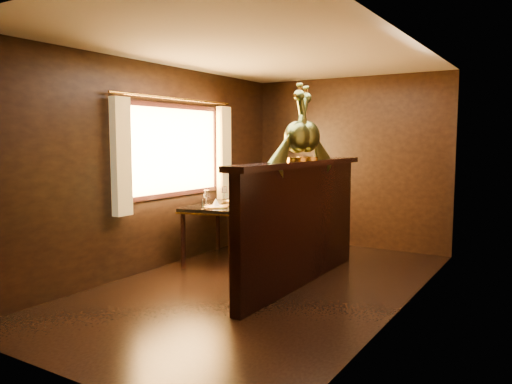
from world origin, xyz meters
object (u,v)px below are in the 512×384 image
Objects in this scene: peacock_left at (297,123)px; peacock_right at (307,123)px; chair_left at (271,216)px; chair_right at (284,213)px; dining_table at (223,209)px.

peacock_right is (0.00, 0.24, 0.01)m from peacock_left.
chair_left is 0.21m from chair_right.
dining_table is 1.06× the size of chair_left.
chair_left is 1.63× the size of peacock_right.
chair_right is at bearing -20.91° from dining_table.
peacock_right is at bearing 90.00° from peacock_left.
chair_right is at bearing 51.81° from chair_left.
peacock_right is at bearing -23.24° from chair_left.
peacock_right reaches higher than peacock_left.
peacock_right is at bearing -27.74° from dining_table.
peacock_left is 0.24m from peacock_right.
chair_right is at bearing 131.45° from peacock_left.
chair_right is 1.71× the size of peacock_left.
dining_table is at bearing 157.25° from peacock_left.
chair_left reaches higher than dining_table.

